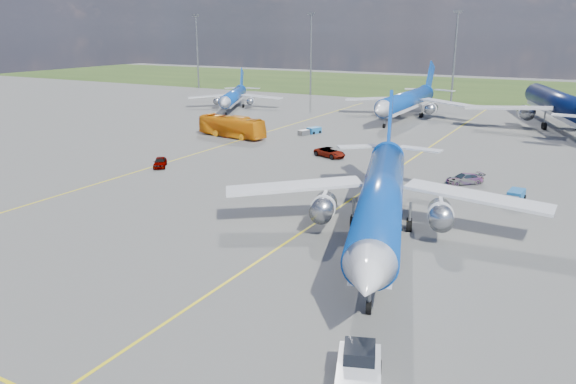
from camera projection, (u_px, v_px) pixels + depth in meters
The scene contains 15 objects.
ground at pixel (255, 263), 45.64m from camera, with size 400.00×400.00×0.00m, color #5B5B59.
grass_strip at pixel (515, 91), 171.82m from camera, with size 400.00×80.00×0.01m, color #2D4719.
taxiway_lines at pixel (376, 184), 68.86m from camera, with size 60.25×160.00×0.02m.
floodlight_masts at pixel (542, 54), 130.02m from camera, with size 202.20×0.50×22.70m.
bg_jet_nw at pixel (234, 109), 133.12m from camera, with size 24.49×32.14×8.42m, color #0B3E9D, non-canonical shape.
bg_jet_nnw at pixel (406, 118), 118.88m from camera, with size 31.33×41.13×10.77m, color #0B3E9D, non-canonical shape.
bg_jet_n at pixel (556, 127), 108.69m from camera, with size 37.47×49.18×12.88m, color #07123A, non-canonical shape.
main_airliner at pixel (379, 239), 50.99m from camera, with size 32.51×42.67×11.18m, color #0B3E9D, non-canonical shape.
pushback_tug at pixel (359, 372), 29.82m from camera, with size 3.65×6.22×2.09m.
apron_bus at pixel (232, 127), 98.14m from camera, with size 3.12×13.32×3.71m, color orange.
service_car_a at pixel (160, 162), 77.11m from camera, with size 1.63×4.06×1.38m, color #999999.
service_car_b at pixel (330, 152), 83.11m from camera, with size 2.33×5.06×1.41m, color #999999.
service_car_c at pixel (465, 179), 68.74m from camera, with size 1.89×4.64×1.35m, color #999999.
baggage_tug_w at pixel (514, 198), 61.44m from camera, with size 1.78×5.31×1.17m.
baggage_tug_c at pixel (310, 131), 101.42m from camera, with size 2.80×5.03×1.09m.
Camera 1 is at (22.66, -35.66, 18.40)m, focal length 35.00 mm.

